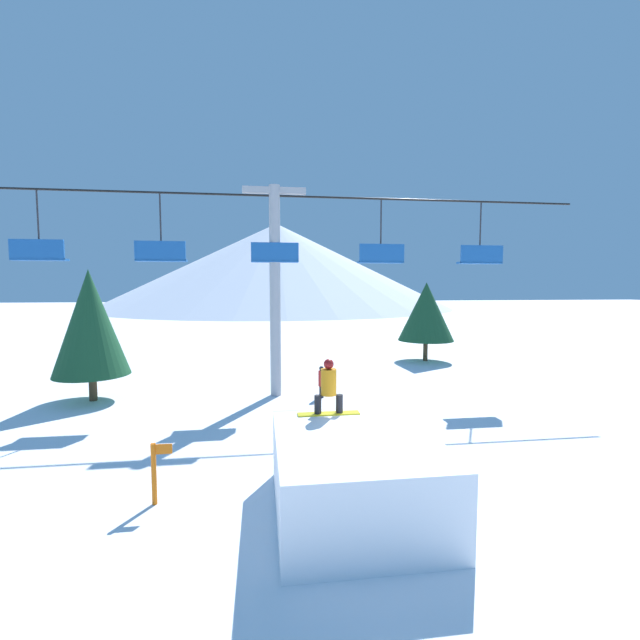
# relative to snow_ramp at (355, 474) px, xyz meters

# --- Properties ---
(ground_plane) EXTENTS (220.00, 220.00, 0.00)m
(ground_plane) POSITION_rel_snow_ramp_xyz_m (1.36, -0.01, -0.75)
(ground_plane) COLOR white
(mountain_ridge) EXTENTS (66.85, 66.85, 16.35)m
(mountain_ridge) POSITION_rel_snow_ramp_xyz_m (1.36, 77.24, 7.43)
(mountain_ridge) COLOR silver
(mountain_ridge) RESTS_ON ground_plane
(snow_ramp) EXTENTS (2.97, 3.67, 1.49)m
(snow_ramp) POSITION_rel_snow_ramp_xyz_m (0.00, 0.00, 0.00)
(snow_ramp) COLOR white
(snow_ramp) RESTS_ON ground_plane
(snowboarder) EXTENTS (1.36, 0.34, 1.23)m
(snowboarder) POSITION_rel_snow_ramp_xyz_m (-0.28, 1.41, 1.35)
(snowboarder) COLOR yellow
(snowboarder) RESTS_ON snow_ramp
(chairlift) EXTENTS (24.64, 0.44, 8.11)m
(chairlift) POSITION_rel_snow_ramp_xyz_m (-1.18, 8.95, 4.22)
(chairlift) COLOR #9E9EA3
(chairlift) RESTS_ON ground_plane
(pine_tree_near) EXTENTS (2.69, 2.69, 4.92)m
(pine_tree_near) POSITION_rel_snow_ramp_xyz_m (-8.01, 9.11, 2.19)
(pine_tree_near) COLOR #4C3823
(pine_tree_near) RESTS_ON ground_plane
(pine_tree_far) EXTENTS (3.14, 3.14, 4.50)m
(pine_tree_far) POSITION_rel_snow_ramp_xyz_m (7.59, 15.59, 2.08)
(pine_tree_far) COLOR #4C3823
(pine_tree_far) RESTS_ON ground_plane
(trail_marker) EXTENTS (0.41, 0.10, 1.23)m
(trail_marker) POSITION_rel_snow_ramp_xyz_m (-3.83, 0.83, -0.08)
(trail_marker) COLOR orange
(trail_marker) RESTS_ON ground_plane
(distant_skier) EXTENTS (0.24, 0.24, 1.23)m
(distant_skier) POSITION_rel_snow_ramp_xyz_m (0.54, 8.35, -0.08)
(distant_skier) COLOR black
(distant_skier) RESTS_ON ground_plane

